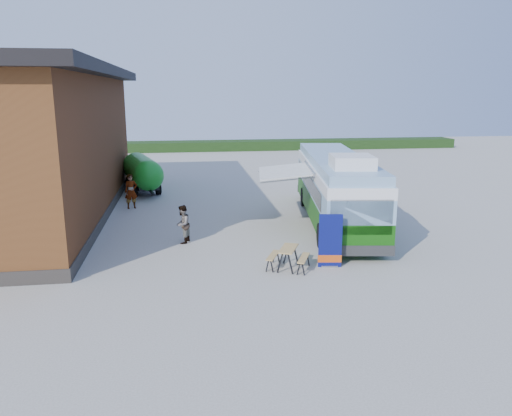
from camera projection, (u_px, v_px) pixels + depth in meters
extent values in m
plane|color=#BCB7AD|center=(261.00, 273.00, 17.68)|extent=(100.00, 100.00, 0.00)
cube|color=brown|center=(24.00, 148.00, 25.03)|extent=(8.00, 20.00, 7.00)
cube|color=black|center=(16.00, 71.00, 24.17)|extent=(9.60, 21.20, 0.50)
cube|color=#332D28|center=(31.00, 211.00, 25.77)|extent=(8.10, 20.10, 0.50)
cube|color=#264419|center=(279.00, 145.00, 55.30)|extent=(40.00, 3.00, 1.00)
cube|color=#1C6611|center=(335.00, 204.00, 24.36)|extent=(4.30, 12.51, 1.12)
cube|color=#83ABCC|center=(335.00, 183.00, 24.12)|extent=(4.30, 12.51, 0.92)
cube|color=black|center=(308.00, 181.00, 24.62)|extent=(1.51, 10.12, 0.72)
cube|color=black|center=(359.00, 181.00, 24.62)|extent=(1.51, 10.12, 0.72)
cube|color=white|center=(336.00, 169.00, 23.97)|extent=(4.30, 12.51, 0.46)
cube|color=#83ABCC|center=(336.00, 160.00, 23.87)|extent=(4.11, 12.28, 0.41)
cube|color=white|center=(352.00, 162.00, 19.98)|extent=(1.88, 2.06, 0.51)
cube|color=black|center=(361.00, 217.00, 18.22)|extent=(2.28, 0.39, 1.33)
cube|color=#2D2D2D|center=(359.00, 250.00, 18.56)|extent=(2.61, 0.57, 0.41)
cube|color=#2D2D2D|center=(319.00, 188.00, 30.34)|extent=(2.61, 0.57, 0.41)
cylinder|color=black|center=(322.00, 235.00, 20.47)|extent=(0.45, 1.06, 1.02)
cylinder|color=black|center=(378.00, 235.00, 20.47)|extent=(0.45, 1.06, 1.02)
cylinder|color=black|center=(304.00, 197.00, 27.93)|extent=(0.45, 1.06, 1.02)
cylinder|color=black|center=(345.00, 197.00, 27.93)|extent=(0.45, 1.06, 1.02)
cube|color=white|center=(285.00, 168.00, 23.53)|extent=(2.93, 4.16, 0.30)
cube|color=#A5A8AD|center=(310.00, 165.00, 23.49)|extent=(0.75, 4.13, 0.15)
cylinder|color=#A5A8AD|center=(287.00, 176.00, 21.97)|extent=(2.48, 0.41, 0.31)
cylinder|color=#A5A8AD|center=(283.00, 165.00, 25.13)|extent=(2.48, 0.41, 0.31)
cube|color=#0B1159|center=(330.00, 241.00, 18.04)|extent=(0.84, 0.15, 2.00)
cube|color=#D44D14|center=(330.00, 259.00, 18.19)|extent=(0.86, 0.16, 0.28)
cube|color=#A5A8AD|center=(329.00, 266.00, 18.26)|extent=(0.62, 0.26, 0.06)
cylinder|color=#A5A8AD|center=(330.00, 241.00, 18.06)|extent=(0.03, 0.03, 2.00)
cube|color=tan|center=(288.00, 248.00, 17.92)|extent=(0.97, 1.33, 0.04)
cube|color=tan|center=(273.00, 255.00, 18.13)|extent=(0.73, 1.23, 0.04)
cube|color=tan|center=(304.00, 258.00, 17.84)|extent=(0.73, 1.23, 0.04)
cube|color=black|center=(280.00, 263.00, 17.57)|extent=(0.07, 0.07, 0.76)
cube|color=black|center=(290.00, 264.00, 17.48)|extent=(0.07, 0.07, 0.76)
cube|color=black|center=(286.00, 254.00, 18.54)|extent=(0.07, 0.07, 0.76)
cube|color=black|center=(296.00, 255.00, 18.44)|extent=(0.07, 0.07, 0.76)
imported|color=#999999|center=(131.00, 191.00, 27.21)|extent=(0.81, 0.66, 1.91)
imported|color=#999999|center=(183.00, 224.00, 20.98)|extent=(0.85, 0.96, 1.64)
cylinder|color=#1B9526|center=(142.00, 171.00, 31.56)|extent=(2.81, 4.43, 1.84)
sphere|color=#1B9526|center=(148.00, 176.00, 29.72)|extent=(1.84, 1.84, 1.84)
sphere|color=#1B9526|center=(137.00, 166.00, 33.40)|extent=(1.84, 1.84, 1.84)
cube|color=black|center=(143.00, 183.00, 31.74)|extent=(2.26, 4.47, 0.20)
cube|color=black|center=(151.00, 192.00, 29.37)|extent=(0.43, 1.22, 0.10)
cylinder|color=black|center=(135.00, 190.00, 30.41)|extent=(0.45, 0.86, 0.82)
cylinder|color=black|center=(158.00, 188.00, 30.95)|extent=(0.45, 0.86, 0.82)
cylinder|color=black|center=(128.00, 183.00, 32.61)|extent=(0.45, 0.86, 0.82)
cylinder|color=black|center=(150.00, 182.00, 33.15)|extent=(0.45, 0.86, 0.82)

